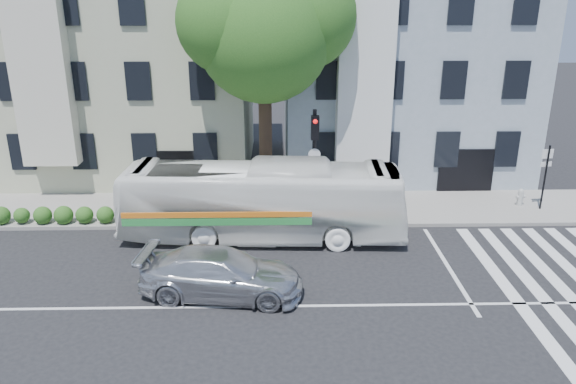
{
  "coord_description": "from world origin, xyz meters",
  "views": [
    {
      "loc": [
        0.48,
        -15.07,
        9.23
      ],
      "look_at": [
        0.87,
        3.74,
        2.4
      ],
      "focal_mm": 35.0,
      "sensor_mm": 36.0,
      "label": 1
    }
  ],
  "objects_px": {
    "fire_hydrant": "(520,197)",
    "traffic_signal": "(314,151)",
    "sedan": "(222,273)",
    "bus": "(262,201)"
  },
  "relations": [
    {
      "from": "fire_hydrant",
      "to": "traffic_signal",
      "type": "bearing_deg",
      "value": -172.07
    },
    {
      "from": "sedan",
      "to": "bus",
      "type": "bearing_deg",
      "value": -8.3
    },
    {
      "from": "traffic_signal",
      "to": "fire_hydrant",
      "type": "relative_size",
      "value": 6.14
    },
    {
      "from": "traffic_signal",
      "to": "fire_hydrant",
      "type": "height_order",
      "value": "traffic_signal"
    },
    {
      "from": "sedan",
      "to": "traffic_signal",
      "type": "distance_m",
      "value": 7.18
    },
    {
      "from": "sedan",
      "to": "traffic_signal",
      "type": "xyz_separation_m",
      "value": [
        3.3,
        5.95,
        2.31
      ]
    },
    {
      "from": "sedan",
      "to": "fire_hydrant",
      "type": "xyz_separation_m",
      "value": [
        12.58,
        7.24,
        -0.2
      ]
    },
    {
      "from": "sedan",
      "to": "traffic_signal",
      "type": "relative_size",
      "value": 1.09
    },
    {
      "from": "bus",
      "to": "traffic_signal",
      "type": "relative_size",
      "value": 2.31
    },
    {
      "from": "bus",
      "to": "sedan",
      "type": "distance_m",
      "value": 4.6
    }
  ]
}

